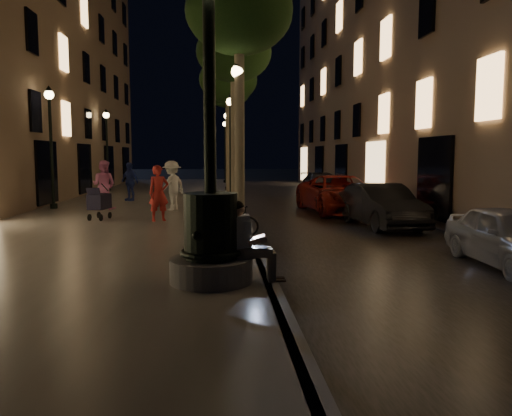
{
  "coord_description": "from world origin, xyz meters",
  "views": [
    {
      "loc": [
        -0.88,
        -6.29,
        2.33
      ],
      "look_at": [
        -0.16,
        3.0,
        1.34
      ],
      "focal_mm": 35.0,
      "sensor_mm": 36.0,
      "label": 1
    }
  ],
  "objects": [
    {
      "name": "car_second",
      "position": [
        4.38,
        9.33,
        0.7
      ],
      "size": [
        1.85,
        4.37,
        1.4
      ],
      "primitive_type": "imported",
      "rotation": [
        0.0,
        0.0,
        0.09
      ],
      "color": "black",
      "rests_on": "ground"
    },
    {
      "name": "stroller",
      "position": [
        -4.77,
        10.36,
        0.79
      ],
      "size": [
        0.66,
        1.18,
        1.19
      ],
      "rotation": [
        0.0,
        0.0,
        -0.23
      ],
      "color": "black",
      "rests_on": "promenade"
    },
    {
      "name": "lamp_left_c",
      "position": [
        -7.4,
        24.0,
        3.24
      ],
      "size": [
        0.36,
        0.36,
        4.81
      ],
      "color": "black",
      "rests_on": "promenade"
    },
    {
      "name": "tree_far",
      "position": [
        -0.22,
        26.0,
        6.43
      ],
      "size": [
        3.0,
        3.0,
        7.5
      ],
      "color": "#6B604C",
      "rests_on": "promenade"
    },
    {
      "name": "tree_third",
      "position": [
        -0.3,
        20.0,
        6.14
      ],
      "size": [
        3.0,
        3.0,
        7.2
      ],
      "color": "#6B604C",
      "rests_on": "promenade"
    },
    {
      "name": "lamp_curb_a",
      "position": [
        -0.3,
        8.0,
        3.24
      ],
      "size": [
        0.36,
        0.36,
        4.81
      ],
      "color": "black",
      "rests_on": "promenade"
    },
    {
      "name": "car_rear",
      "position": [
        4.78,
        20.6,
        0.67
      ],
      "size": [
        1.96,
        4.66,
        1.34
      ],
      "primitive_type": "imported",
      "rotation": [
        0.0,
        0.0,
        -0.02
      ],
      "color": "#2B2B30",
      "rests_on": "ground"
    },
    {
      "name": "lamp_curb_b",
      "position": [
        -0.3,
        16.0,
        3.24
      ],
      "size": [
        0.36,
        0.36,
        4.81
      ],
      "color": "black",
      "rests_on": "promenade"
    },
    {
      "name": "pedestrian_red",
      "position": [
        -2.78,
        9.89,
        1.1
      ],
      "size": [
        0.77,
        0.64,
        1.8
      ],
      "primitive_type": "imported",
      "rotation": [
        0.0,
        0.0,
        0.38
      ],
      "color": "#B12723",
      "rests_on": "promenade"
    },
    {
      "name": "pedestrian_pink",
      "position": [
        -5.32,
        13.53,
        1.16
      ],
      "size": [
        1.09,
        0.94,
        1.91
      ],
      "primitive_type": "imported",
      "rotation": [
        0.0,
        0.0,
        2.88
      ],
      "color": "pink",
      "rests_on": "promenade"
    },
    {
      "name": "pedestrian_blue",
      "position": [
        -4.96,
        17.19,
        1.09
      ],
      "size": [
        1.09,
        0.98,
        1.78
      ],
      "primitive_type": "imported",
      "rotation": [
        0.0,
        0.0,
        5.62
      ],
      "color": "navy",
      "rests_on": "promenade"
    },
    {
      "name": "pedestrian_white",
      "position": [
        -2.64,
        13.12,
        1.15
      ],
      "size": [
        1.32,
        1.4,
        1.9
      ],
      "primitive_type": "imported",
      "rotation": [
        0.0,
        0.0,
        4.04
      ],
      "color": "silver",
      "rests_on": "promenade"
    },
    {
      "name": "seated_man_laptop",
      "position": [
        -0.39,
        2.0,
        0.92
      ],
      "size": [
        1.0,
        0.34,
        1.37
      ],
      "color": "gray",
      "rests_on": "promenade"
    },
    {
      "name": "building_right",
      "position": [
        10.0,
        18.0,
        7.5
      ],
      "size": [
        8.0,
        36.0,
        15.0
      ],
      "primitive_type": "cube",
      "color": "#78604B",
      "rests_on": "ground"
    },
    {
      "name": "ground",
      "position": [
        0.0,
        15.0,
        0.0
      ],
      "size": [
        120.0,
        120.0,
        0.0
      ],
      "primitive_type": "plane",
      "color": "black",
      "rests_on": "ground"
    },
    {
      "name": "lamp_curb_c",
      "position": [
        -0.3,
        24.0,
        3.24
      ],
      "size": [
        0.36,
        0.36,
        4.81
      ],
      "color": "black",
      "rests_on": "promenade"
    },
    {
      "name": "lamp_left_b",
      "position": [
        -7.4,
        14.0,
        3.24
      ],
      "size": [
        0.36,
        0.36,
        4.81
      ],
      "color": "black",
      "rests_on": "promenade"
    },
    {
      "name": "curb_strip",
      "position": [
        0.0,
        15.0,
        0.1
      ],
      "size": [
        0.25,
        45.0,
        0.2
      ],
      "primitive_type": "cube",
      "color": "#59595B",
      "rests_on": "ground"
    },
    {
      "name": "tree_near",
      "position": [
        -0.25,
        8.0,
        6.24
      ],
      "size": [
        3.0,
        3.0,
        7.3
      ],
      "color": "#6B604C",
      "rests_on": "promenade"
    },
    {
      "name": "lamp_curb_d",
      "position": [
        -0.3,
        32.0,
        3.24
      ],
      "size": [
        0.36,
        0.36,
        4.81
      ],
      "color": "black",
      "rests_on": "promenade"
    },
    {
      "name": "bicycle",
      "position": [
        -0.6,
        6.45,
        0.62
      ],
      "size": [
        1.66,
        0.83,
        0.83
      ],
      "primitive_type": "imported",
      "rotation": [
        0.0,
        0.0,
        1.75
      ],
      "color": "black",
      "rests_on": "promenade"
    },
    {
      "name": "cobble_lane",
      "position": [
        3.0,
        15.0,
        0.01
      ],
      "size": [
        6.0,
        45.0,
        0.02
      ],
      "primitive_type": "cube",
      "color": "black",
      "rests_on": "ground"
    },
    {
      "name": "promenade",
      "position": [
        -4.0,
        15.0,
        0.1
      ],
      "size": [
        8.0,
        45.0,
        0.2
      ],
      "primitive_type": "cube",
      "color": "#605B55",
      "rests_on": "ground"
    },
    {
      "name": "fountain_lamppost",
      "position": [
        -1.0,
        2.0,
        1.21
      ],
      "size": [
        1.4,
        1.4,
        5.21
      ],
      "color": "#59595B",
      "rests_on": "promenade"
    },
    {
      "name": "car_front",
      "position": [
        5.2,
        3.49,
        0.64
      ],
      "size": [
        1.59,
        3.77,
        1.27
      ],
      "primitive_type": "imported",
      "rotation": [
        0.0,
        0.0,
        -0.02
      ],
      "color": "#B8BBC1",
      "rests_on": "ground"
    },
    {
      "name": "car_third",
      "position": [
        4.0,
        13.32,
        0.75
      ],
      "size": [
        2.93,
        5.62,
        1.51
      ],
      "primitive_type": "imported",
      "rotation": [
        0.0,
        0.0,
        0.08
      ],
      "color": "maroon",
      "rests_on": "ground"
    },
    {
      "name": "tree_second",
      "position": [
        -0.2,
        14.0,
        6.33
      ],
      "size": [
        3.0,
        3.0,
        7.4
      ],
      "color": "#6B604C",
      "rests_on": "promenade"
    }
  ]
}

